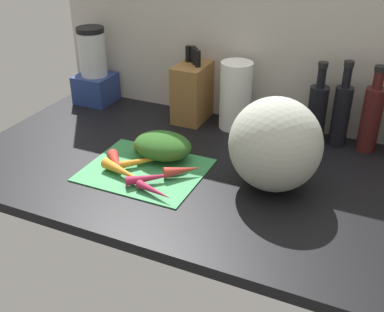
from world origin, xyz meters
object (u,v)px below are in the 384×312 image
carrot_1 (155,177)px  carrot_4 (182,170)px  winter_squash (275,145)px  knife_block (193,91)px  carrot_2 (159,147)px  blender_appliance (94,71)px  bottle_2 (371,117)px  carrot_5 (124,172)px  bottle_1 (341,113)px  carrot_6 (147,160)px  cutting_board (145,169)px  bottle_0 (317,111)px  carrot_3 (154,191)px  paper_towel_roll (236,96)px  carrot_0 (117,163)px

carrot_1 → carrot_4: bearing=47.9°
winter_squash → knife_block: size_ratio=1.00×
carrot_2 → blender_appliance: 51.73cm
carrot_2 → bottle_2: 65.76cm
carrot_5 → bottle_1: (50.72, 47.12, 8.60)cm
carrot_1 → carrot_5: 9.05cm
carrot_6 → cutting_board: bearing=-72.4°
carrot_4 → bottle_0: 49.47cm
carrot_3 → paper_towel_roll: 51.20cm
carrot_4 → cutting_board: bearing=-175.1°
carrot_1 → cutting_board: bearing=139.2°
carrot_1 → carrot_6: size_ratio=0.92×
carrot_4 → winter_squash: 27.19cm
cutting_board → blender_appliance: bearing=138.1°
winter_squash → carrot_0: bearing=-165.9°
bottle_2 → paper_towel_roll: bearing=-178.1°
carrot_2 → knife_block: knife_block is taller
carrot_6 → carrot_0: bearing=-136.6°
carrot_1 → bottle_0: 57.70cm
carrot_1 → paper_towel_roll: size_ratio=0.70×
carrot_6 → bottle_2: bottle_2 is taller
cutting_board → knife_block: size_ratio=1.32×
paper_towel_roll → carrot_3: bearing=-94.8°
carrot_2 → bottle_2: bottle_2 is taller
carrot_4 → winter_squash: size_ratio=0.42×
carrot_6 → bottle_1: bearing=37.9°
carrot_4 → carrot_6: carrot_4 is taller
cutting_board → bottle_2: bearing=35.5°
carrot_1 → bottle_0: (34.36, 45.65, 8.09)cm
carrot_0 → carrot_6: bearing=43.4°
blender_appliance → bottle_1: 91.17cm
cutting_board → carrot_2: 10.86cm
carrot_0 → carrot_5: bearing=-35.7°
carrot_1 → winter_squash: 34.11cm
carrot_2 → bottle_2: bearing=27.3°
cutting_board → carrot_5: (-2.92, -6.67, 1.98)cm
blender_appliance → carrot_5: bearing=-48.4°
bottle_2 → bottle_1: bearing=-179.6°
winter_squash → blender_appliance: size_ratio=0.90×
carrot_3 → blender_appliance: bearing=136.4°
carrot_0 → knife_block: knife_block is taller
carrot_1 → knife_block: (-8.67, 44.90, 8.25)cm
carrot_2 → bottle_2: (57.88, 29.90, 8.94)cm
carrot_3 → knife_block: 52.81cm
paper_towel_roll → winter_squash: bearing=-54.6°
carrot_6 → blender_appliance: blender_appliance is taller
carrot_4 → blender_appliance: (-54.93, 37.88, 9.91)cm
carrot_3 → carrot_2: bearing=115.4°
carrot_3 → paper_towel_roll: (4.19, 50.12, 9.57)cm
blender_appliance → paper_towel_roll: 56.66cm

